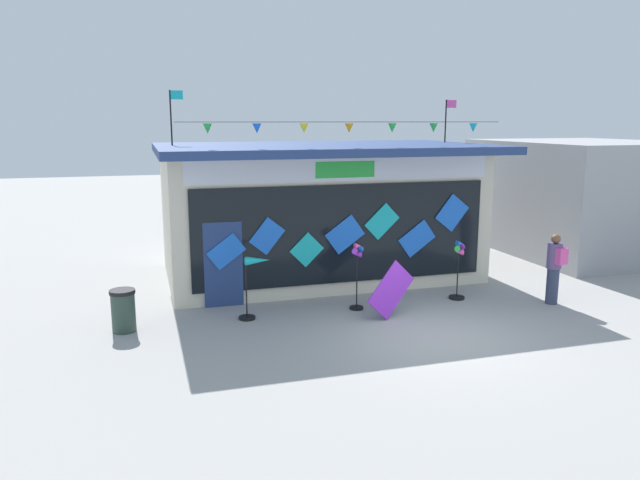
{
  "coord_description": "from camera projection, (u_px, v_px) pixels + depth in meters",
  "views": [
    {
      "loc": [
        -5.58,
        -10.52,
        4.27
      ],
      "look_at": [
        -1.61,
        2.67,
        1.55
      ],
      "focal_mm": 33.93,
      "sensor_mm": 36.0,
      "label": 1
    }
  ],
  "objects": [
    {
      "name": "wind_spinner_left",
      "position": [
        357.0,
        269.0,
        13.75
      ],
      "size": [
        0.35,
        0.32,
        1.57
      ],
      "color": "black",
      "rests_on": "ground_plane"
    },
    {
      "name": "display_kite_on_ground",
      "position": [
        391.0,
        290.0,
        13.27
      ],
      "size": [
        1.25,
        0.38,
        1.25
      ],
      "primitive_type": "cube",
      "rotation": [
        -0.31,
        0.79,
        0.0
      ],
      "color": "purple",
      "rests_on": "ground_plane"
    },
    {
      "name": "wind_spinner_center_left",
      "position": [
        459.0,
        266.0,
        14.59
      ],
      "size": [
        0.38,
        0.38,
        1.47
      ],
      "color": "black",
      "rests_on": "ground_plane"
    },
    {
      "name": "person_near_camera",
      "position": [
        554.0,
        267.0,
        14.21
      ],
      "size": [
        0.35,
        0.47,
        1.68
      ],
      "rotation": [
        0.0,
        0.0,
        3.34
      ],
      "color": "#333D56",
      "rests_on": "ground_plane"
    },
    {
      "name": "neighbour_building",
      "position": [
        582.0,
        196.0,
        20.01
      ],
      "size": [
        5.29,
        6.29,
        3.63
      ],
      "primitive_type": "cube",
      "color": "#99999E",
      "rests_on": "ground_plane"
    },
    {
      "name": "wind_spinner_far_left",
      "position": [
        254.0,
        277.0,
        13.13
      ],
      "size": [
        0.72,
        0.37,
        1.4
      ],
      "color": "black",
      "rests_on": "ground_plane"
    },
    {
      "name": "trash_bin",
      "position": [
        123.0,
        310.0,
        12.41
      ],
      "size": [
        0.52,
        0.52,
        0.89
      ],
      "color": "#2D4238",
      "rests_on": "ground_plane"
    },
    {
      "name": "kite_shop_building",
      "position": [
        318.0,
        209.0,
        16.76
      ],
      "size": [
        8.63,
        5.55,
        5.04
      ],
      "color": "beige",
      "rests_on": "ground_plane"
    },
    {
      "name": "ground_plane",
      "position": [
        433.0,
        335.0,
        12.28
      ],
      "size": [
        80.0,
        80.0,
        0.0
      ],
      "primitive_type": "plane",
      "color": "#9E9B99"
    }
  ]
}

